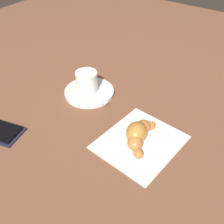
# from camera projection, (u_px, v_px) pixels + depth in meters

# --- Properties ---
(ground_plane) EXTENTS (1.80, 1.80, 0.00)m
(ground_plane) POSITION_uv_depth(u_px,v_px,m) (115.00, 120.00, 0.64)
(ground_plane) COLOR brown
(saucer) EXTENTS (0.13, 0.13, 0.01)m
(saucer) POSITION_uv_depth(u_px,v_px,m) (89.00, 92.00, 0.72)
(saucer) COLOR silver
(saucer) RESTS_ON ground
(espresso_cup) EXTENTS (0.07, 0.07, 0.05)m
(espresso_cup) POSITION_uv_depth(u_px,v_px,m) (87.00, 81.00, 0.71)
(espresso_cup) COLOR silver
(espresso_cup) RESTS_ON saucer
(teaspoon) EXTENTS (0.12, 0.04, 0.01)m
(teaspoon) POSITION_uv_depth(u_px,v_px,m) (87.00, 90.00, 0.72)
(teaspoon) COLOR silver
(teaspoon) RESTS_ON saucer
(sugar_packet) EXTENTS (0.07, 0.04, 0.01)m
(sugar_packet) POSITION_uv_depth(u_px,v_px,m) (80.00, 94.00, 0.70)
(sugar_packet) COLOR beige
(sugar_packet) RESTS_ON saucer
(napkin) EXTENTS (0.17, 0.19, 0.00)m
(napkin) POSITION_uv_depth(u_px,v_px,m) (140.00, 142.00, 0.58)
(napkin) COLOR white
(napkin) RESTS_ON ground
(croissant) EXTENTS (0.07, 0.12, 0.04)m
(croissant) POSITION_uv_depth(u_px,v_px,m) (138.00, 134.00, 0.57)
(croissant) COLOR #C0662A
(croissant) RESTS_ON napkin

